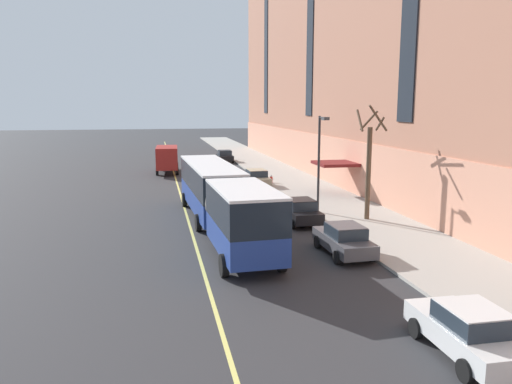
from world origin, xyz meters
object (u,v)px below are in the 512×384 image
object	(u,v)px
parked_car_black_0	(300,211)
parked_car_darkgray_2	(344,240)
fire_hydrant	(271,179)
parked_car_black_3	(225,156)
street_lamp	(320,154)
parked_car_white_4	(468,331)
box_truck	(167,158)
parked_car_champagne_1	(256,178)
city_bus	(220,196)
street_tree_mid_block	(369,164)

from	to	relation	value
parked_car_black_0	parked_car_darkgray_2	size ratio (longest dim) A/B	0.98
parked_car_black_0	fire_hydrant	bearing A→B (deg)	83.27
parked_car_black_3	street_lamp	size ratio (longest dim) A/B	0.67
parked_car_black_0	street_lamp	distance (m)	4.37
parked_car_black_0	parked_car_white_4	distance (m)	17.05
parked_car_white_4	box_truck	bearing A→B (deg)	100.07
parked_car_champagne_1	fire_hydrant	size ratio (longest dim) A/B	6.66
street_lamp	fire_hydrant	xyz separation A→B (m)	(-0.10, 13.56, -3.63)
parked_car_darkgray_2	parked_car_black_3	xyz separation A→B (m)	(-0.12, 41.54, 0.00)
city_bus	parked_car_darkgray_2	world-z (taller)	city_bus
parked_car_black_0	parked_car_black_3	xyz separation A→B (m)	(0.11, 34.67, 0.00)
parked_car_white_4	street_lamp	size ratio (longest dim) A/B	0.66
parked_car_black_0	parked_car_white_4	world-z (taller)	same
parked_car_champagne_1	parked_car_darkgray_2	world-z (taller)	same
parked_car_black_3	box_truck	world-z (taller)	box_truck
parked_car_white_4	fire_hydrant	distance (m)	32.70
parked_car_white_4	fire_hydrant	size ratio (longest dim) A/B	5.88
street_tree_mid_block	street_lamp	bearing A→B (deg)	135.87
street_tree_mid_block	street_lamp	world-z (taller)	street_tree_mid_block
parked_car_black_3	fire_hydrant	size ratio (longest dim) A/B	5.98
city_bus	street_lamp	bearing A→B (deg)	21.89
city_bus	parked_car_white_4	bearing A→B (deg)	-72.51
box_truck	fire_hydrant	distance (m)	13.44
city_bus	parked_car_darkgray_2	xyz separation A→B (m)	(5.28, -6.10, -1.28)
parked_car_champagne_1	fire_hydrant	bearing A→B (deg)	28.94
street_tree_mid_block	fire_hydrant	world-z (taller)	street_tree_mid_block
parked_car_champagne_1	parked_car_black_3	bearing A→B (deg)	90.30
parked_car_black_3	parked_car_white_4	size ratio (longest dim) A/B	1.02
parked_car_black_0	parked_car_champagne_1	size ratio (longest dim) A/B	0.89
parked_car_darkgray_2	fire_hydrant	distance (m)	22.53
street_tree_mid_block	parked_car_champagne_1	bearing A→B (deg)	105.39
parked_car_champagne_1	street_lamp	distance (m)	13.21
parked_car_champagne_1	parked_car_black_3	distance (m)	19.97
street_tree_mid_block	fire_hydrant	distance (m)	16.40
parked_car_black_0	box_truck	xyz separation A→B (m)	(-7.44, 25.25, 0.90)
parked_car_white_4	street_lamp	world-z (taller)	street_lamp
parked_car_white_4	fire_hydrant	world-z (taller)	parked_car_white_4
parked_car_black_3	parked_car_darkgray_2	bearing A→B (deg)	-89.84
parked_car_black_0	street_tree_mid_block	size ratio (longest dim) A/B	0.60
parked_car_black_0	parked_car_champagne_1	world-z (taller)	same
parked_car_darkgray_2	fire_hydrant	size ratio (longest dim) A/B	6.07
parked_car_champagne_1	box_truck	size ratio (longest dim) A/B	0.65
parked_car_white_4	fire_hydrant	bearing A→B (deg)	86.90
parked_car_darkgray_2	box_truck	distance (m)	33.03
city_bus	street_tree_mid_block	world-z (taller)	street_tree_mid_block
box_truck	street_lamp	size ratio (longest dim) A/B	1.15
city_bus	parked_car_black_0	size ratio (longest dim) A/B	4.41
street_tree_mid_block	street_lamp	size ratio (longest dim) A/B	1.11
parked_car_black_3	box_truck	bearing A→B (deg)	-128.71
parked_car_black_0	parked_car_black_3	world-z (taller)	same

